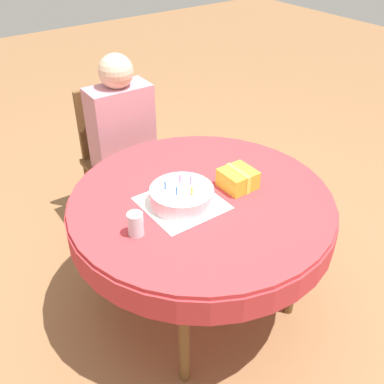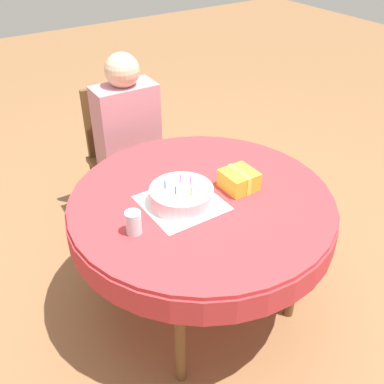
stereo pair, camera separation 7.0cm
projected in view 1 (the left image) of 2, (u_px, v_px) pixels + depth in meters
The scene contains 8 objects.
ground_plane at pixel (200, 300), 2.53m from camera, with size 12.00×12.00×0.00m, color #8C603D.
dining_table at pixel (201, 211), 2.18m from camera, with size 1.28×1.28×0.71m.
chair at pixel (119, 152), 2.97m from camera, with size 0.46×0.46×0.89m.
person at pixel (123, 129), 2.78m from camera, with size 0.39×0.31×1.15m.
napkin at pixel (182, 203), 2.09m from camera, with size 0.35×0.35×0.00m.
birthday_cake at pixel (182, 196), 2.07m from camera, with size 0.30×0.30×0.12m.
drinking_glass at pixel (136, 224), 1.88m from camera, with size 0.07×0.07×0.11m.
gift_box at pixel (238, 179), 2.18m from camera, with size 0.15×0.16×0.10m.
Camera 1 is at (-1.06, -1.39, 1.94)m, focal length 42.00 mm.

